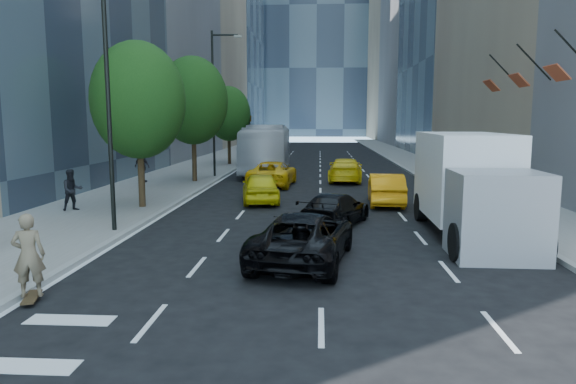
# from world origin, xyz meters

# --- Properties ---
(ground) EXTENTS (160.00, 160.00, 0.00)m
(ground) POSITION_xyz_m (0.00, 0.00, 0.00)
(ground) COLOR black
(ground) RESTS_ON ground
(sidewalk_left) EXTENTS (6.00, 120.00, 0.15)m
(sidewalk_left) POSITION_xyz_m (-9.00, 30.00, 0.07)
(sidewalk_left) COLOR slate
(sidewalk_left) RESTS_ON ground
(sidewalk_right) EXTENTS (4.00, 120.00, 0.15)m
(sidewalk_right) POSITION_xyz_m (10.00, 30.00, 0.07)
(sidewalk_right) COLOR slate
(sidewalk_right) RESTS_ON ground
(tower_right_far) EXTENTS (20.00, 24.00, 50.00)m
(tower_right_far) POSITION_xyz_m (22.00, 98.00, 25.00)
(tower_right_far) COLOR #806B58
(tower_right_far) RESTS_ON ground
(lamp_near) EXTENTS (2.13, 0.22, 10.00)m
(lamp_near) POSITION_xyz_m (-6.32, 4.00, 5.81)
(lamp_near) COLOR black
(lamp_near) RESTS_ON sidewalk_left
(lamp_far) EXTENTS (2.13, 0.22, 10.00)m
(lamp_far) POSITION_xyz_m (-6.32, 22.00, 5.81)
(lamp_far) COLOR black
(lamp_far) RESTS_ON sidewalk_left
(tree_near) EXTENTS (4.20, 4.20, 7.46)m
(tree_near) POSITION_xyz_m (-7.20, 9.00, 4.97)
(tree_near) COLOR #332513
(tree_near) RESTS_ON sidewalk_left
(tree_mid) EXTENTS (4.50, 4.50, 7.99)m
(tree_mid) POSITION_xyz_m (-7.20, 19.00, 5.32)
(tree_mid) COLOR #332513
(tree_mid) RESTS_ON sidewalk_left
(tree_far) EXTENTS (3.90, 3.90, 6.92)m
(tree_far) POSITION_xyz_m (-7.20, 32.00, 4.62)
(tree_far) COLOR #332513
(tree_far) RESTS_ON sidewalk_left
(traffic_signal) EXTENTS (2.48, 0.53, 5.20)m
(traffic_signal) POSITION_xyz_m (-6.40, 40.00, 4.23)
(traffic_signal) COLOR black
(traffic_signal) RESTS_ON sidewalk_left
(facade_flags) EXTENTS (1.85, 13.30, 2.05)m
(facade_flags) POSITION_xyz_m (10.64, 10.00, 6.18)
(facade_flags) COLOR black
(facade_flags) RESTS_ON ground
(skateboarder) EXTENTS (0.81, 0.66, 1.93)m
(skateboarder) POSITION_xyz_m (-5.60, -3.00, 0.96)
(skateboarder) COLOR #756349
(skateboarder) RESTS_ON ground
(black_sedan_lincoln) EXTENTS (3.28, 5.63, 1.47)m
(black_sedan_lincoln) POSITION_xyz_m (0.50, 0.73, 0.74)
(black_sedan_lincoln) COLOR black
(black_sedan_lincoln) RESTS_ON ground
(black_sedan_mercedes) EXTENTS (3.22, 4.79, 1.29)m
(black_sedan_mercedes) POSITION_xyz_m (1.57, 5.94, 0.64)
(black_sedan_mercedes) COLOR black
(black_sedan_mercedes) RESTS_ON ground
(taxi_a) EXTENTS (2.45, 4.67, 1.52)m
(taxi_a) POSITION_xyz_m (-2.00, 11.48, 0.76)
(taxi_a) COLOR #CEBD0A
(taxi_a) RESTS_ON ground
(taxi_b) EXTENTS (1.86, 4.70, 1.52)m
(taxi_b) POSITION_xyz_m (4.20, 11.30, 0.76)
(taxi_b) COLOR orange
(taxi_b) RESTS_ON ground
(taxi_c) EXTENTS (2.93, 5.70, 1.54)m
(taxi_c) POSITION_xyz_m (-2.00, 18.00, 0.77)
(taxi_c) COLOR #EDB30C
(taxi_c) RESTS_ON ground
(taxi_d) EXTENTS (2.56, 5.54, 1.57)m
(taxi_d) POSITION_xyz_m (2.67, 20.50, 0.78)
(taxi_d) COLOR yellow
(taxi_d) RESTS_ON ground
(city_bus) EXTENTS (3.54, 13.43, 3.71)m
(city_bus) POSITION_xyz_m (-3.20, 26.37, 1.86)
(city_bus) COLOR silver
(city_bus) RESTS_ON ground
(box_truck) EXTENTS (2.88, 7.63, 3.62)m
(box_truck) POSITION_xyz_m (6.26, 4.34, 1.84)
(box_truck) COLOR white
(box_truck) RESTS_ON ground
(pedestrian_a) EXTENTS (1.12, 1.10, 1.82)m
(pedestrian_a) POSITION_xyz_m (-9.90, 7.80, 1.06)
(pedestrian_a) COLOR black
(pedestrian_a) RESTS_ON sidewalk_left
(pedestrian_b) EXTENTS (1.27, 0.92, 2.00)m
(pedestrian_b) POSITION_xyz_m (-10.33, 18.00, 1.15)
(pedestrian_b) COLOR black
(pedestrian_b) RESTS_ON sidewalk_left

